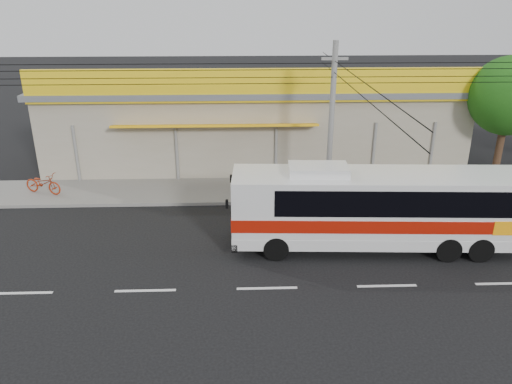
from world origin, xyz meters
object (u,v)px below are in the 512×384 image
at_px(coach_bus, 381,205).
at_px(utility_pole, 334,72).
at_px(motorbike_red, 43,183).
at_px(tree_near, 512,99).

height_order(coach_bus, utility_pole, utility_pole).
distance_m(coach_bus, motorbike_red, 15.64).
relative_size(coach_bus, utility_pole, 0.32).
bearing_deg(motorbike_red, tree_near, -67.61).
bearing_deg(utility_pole, coach_bus, -72.26).
xyz_separation_m(utility_pole, tree_near, (9.21, 2.72, -1.72)).
relative_size(motorbike_red, tree_near, 0.30).
height_order(utility_pole, tree_near, utility_pole).
bearing_deg(tree_near, utility_pole, -163.53).
distance_m(coach_bus, utility_pole, 5.97).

